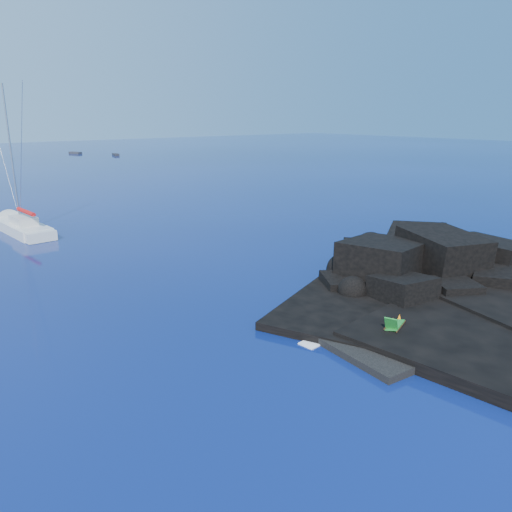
{
  "coord_description": "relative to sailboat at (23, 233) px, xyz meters",
  "views": [
    {
      "loc": [
        -15.86,
        -12.83,
        10.82
      ],
      "look_at": [
        3.6,
        11.15,
        2.0
      ],
      "focal_mm": 35.0,
      "sensor_mm": 36.0,
      "label": 1
    }
  ],
  "objects": [
    {
      "name": "towel",
      "position": [
        7.84,
        -35.15,
        0.37
      ],
      "size": [
        1.88,
        1.15,
        0.05
      ],
      "primitive_type": "cube",
      "rotation": [
        0.0,
        0.0,
        -0.19
      ],
      "color": "white",
      "rests_on": "beach"
    },
    {
      "name": "surf_foam",
      "position": [
        9.05,
        -31.59,
        0.0
      ],
      "size": [
        10.0,
        8.0,
        0.06
      ],
      "primitive_type": null,
      "color": "white",
      "rests_on": "ground"
    },
    {
      "name": "marker_cone",
      "position": [
        8.81,
        -35.66,
        0.66
      ],
      "size": [
        0.51,
        0.51,
        0.62
      ],
      "primitive_type": "cone",
      "rotation": [
        0.0,
        0.0,
        -0.34
      ],
      "color": "orange",
      "rests_on": "beach"
    },
    {
      "name": "distant_boat_a",
      "position": [
        38.57,
        93.35,
        0.0
      ],
      "size": [
        2.6,
        4.33,
        0.55
      ],
      "primitive_type": "cube",
      "rotation": [
        0.0,
        0.0,
        0.34
      ],
      "color": "#2A2A2F",
      "rests_on": "ground"
    },
    {
      "name": "beach",
      "position": [
        8.55,
        -36.09,
        0.0
      ],
      "size": [
        9.08,
        6.86,
        0.7
      ],
      "primitive_type": "cube",
      "rotation": [
        0.0,
        0.0,
        -0.1
      ],
      "color": "black",
      "rests_on": "ground"
    },
    {
      "name": "distant_boat_b",
      "position": [
        44.89,
        80.58,
        0.0
      ],
      "size": [
        2.13,
        4.22,
        0.54
      ],
      "primitive_type": "cube",
      "rotation": [
        0.0,
        0.0,
        -0.23
      ],
      "color": "black",
      "rests_on": "ground"
    },
    {
      "name": "deck_chair",
      "position": [
        8.0,
        -35.99,
        0.92
      ],
      "size": [
        1.82,
        1.26,
        1.15
      ],
      "primitive_type": null,
      "rotation": [
        0.0,
        0.0,
        0.35
      ],
      "color": "#1A7927",
      "rests_on": "beach"
    },
    {
      "name": "sailboat",
      "position": [
        0.0,
        0.0,
        0.0
      ],
      "size": [
        3.53,
        13.05,
        13.53
      ],
      "primitive_type": null,
      "rotation": [
        0.0,
        0.0,
        0.06
      ],
      "color": "silver",
      "rests_on": "ground"
    },
    {
      "name": "sunbather",
      "position": [
        7.84,
        -35.15,
        0.52
      ],
      "size": [
        1.72,
        0.77,
        0.25
      ],
      "primitive_type": null,
      "rotation": [
        0.0,
        0.0,
        -0.19
      ],
      "color": "tan",
      "rests_on": "towel"
    },
    {
      "name": "ground",
      "position": [
        4.05,
        -36.59,
        0.0
      ],
      "size": [
        400.0,
        400.0,
        0.0
      ],
      "primitive_type": "plane",
      "color": "#041240",
      "rests_on": "ground"
    },
    {
      "name": "headland",
      "position": [
        17.05,
        -33.59,
        0.0
      ],
      "size": [
        24.0,
        24.0,
        3.6
      ],
      "primitive_type": null,
      "color": "black",
      "rests_on": "ground"
    }
  ]
}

